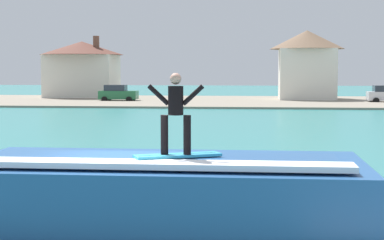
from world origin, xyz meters
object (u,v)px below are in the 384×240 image
object	(u,v)px
wave_crest	(164,191)
surfer	(176,109)
surfboard	(178,155)
car_near_shore	(118,93)
house_gabled_white	(307,62)
house_with_chimney	(82,66)

from	to	relation	value
wave_crest	surfer	bearing A→B (deg)	-61.41
surfboard	car_near_shore	world-z (taller)	car_near_shore
surfer	car_near_shore	distance (m)	55.14
surfer	house_gabled_white	distance (m)	59.48
wave_crest	surfboard	world-z (taller)	surfboard
surfer	house_gabled_white	world-z (taller)	house_gabled_white
surfer	house_with_chimney	distance (m)	64.46
wave_crest	surfer	world-z (taller)	surfer
car_near_shore	house_gabled_white	size ratio (longest dim) A/B	0.49
surfboard	surfer	world-z (taller)	surfer
wave_crest	house_gabled_white	world-z (taller)	house_gabled_white
wave_crest	car_near_shore	bearing A→B (deg)	103.78
surfboard	house_with_chimney	xyz separation A→B (m)	(-19.51, 61.37, 2.34)
wave_crest	house_with_chimney	xyz separation A→B (m)	(-19.13, 60.79, 3.21)
surfer	house_with_chimney	xyz separation A→B (m)	(-19.47, 61.43, 1.36)
surfboard	house_gabled_white	world-z (taller)	house_gabled_white
surfboard	house_gabled_white	bearing A→B (deg)	83.16
surfboard	car_near_shore	distance (m)	55.07
house_with_chimney	house_gabled_white	distance (m)	26.70
wave_crest	surfer	size ratio (longest dim) A/B	5.15
wave_crest	surfboard	xyz separation A→B (m)	(0.38, -0.58, 0.87)
car_near_shore	house_gabled_white	xyz separation A→B (m)	(20.42, 5.54, 3.45)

